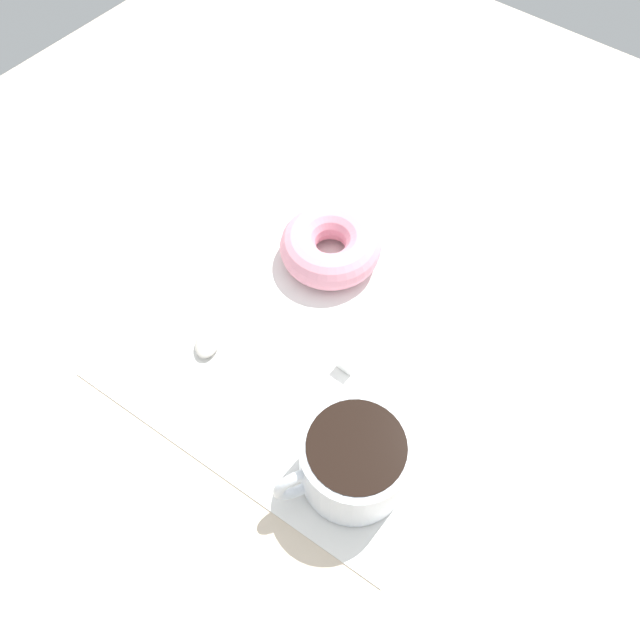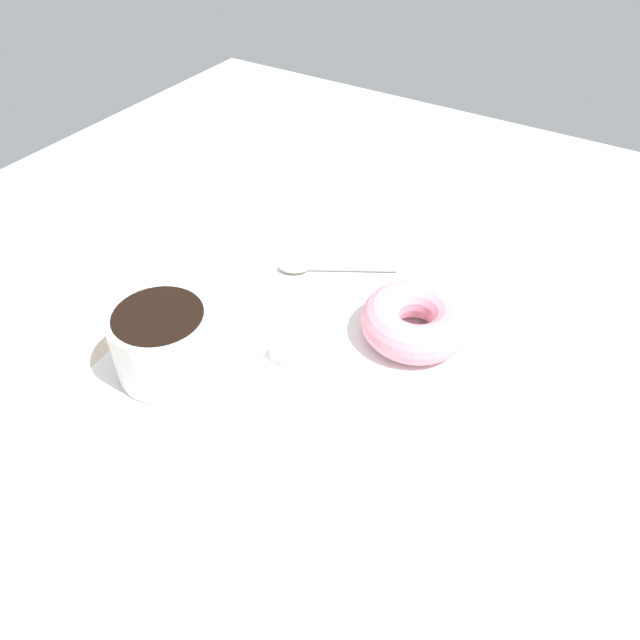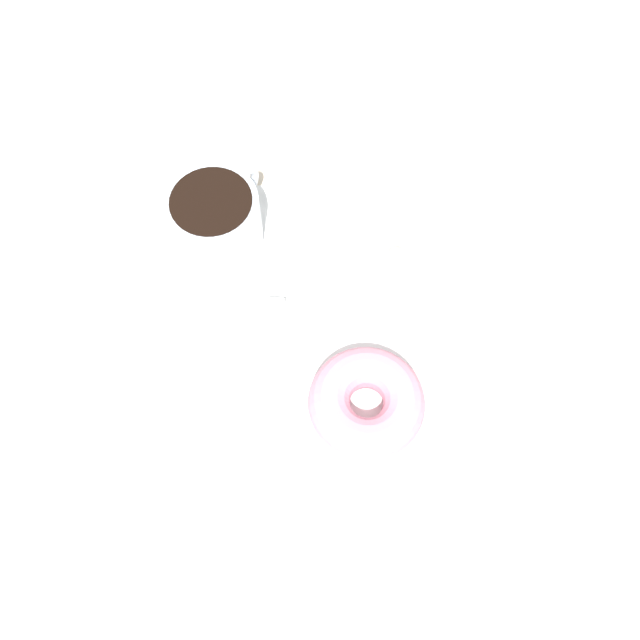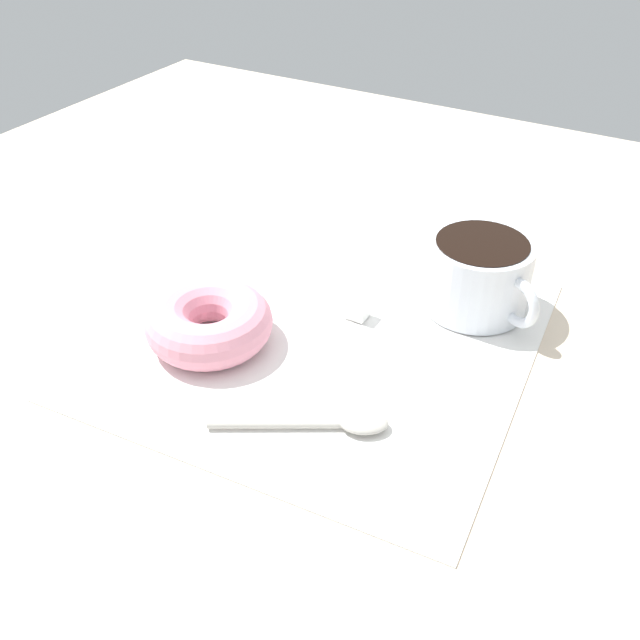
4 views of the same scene
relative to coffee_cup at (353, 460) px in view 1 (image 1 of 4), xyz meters
The scene contains 6 objects.
ground_plane 17.29cm from the coffee_cup, 40.94° to the left, with size 120.00×120.00×2.00cm, color beige.
napkin 15.50cm from the coffee_cup, 48.82° to the left, with size 34.56×34.56×0.30cm, color white.
coffee_cup is the anchor object (origin of this frame).
donut 24.24cm from the coffee_cup, 42.14° to the left, with size 10.82×10.82×3.89cm, color pink.
spoon 20.55cm from the coffee_cup, 80.44° to the left, with size 12.40×8.00×0.90cm.
sugar_cube 11.23cm from the coffee_cup, 38.08° to the left, with size 1.80×1.80×1.80cm, color white.
Camera 1 is at (-28.27, -19.73, 54.08)cm, focal length 35.00 mm.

